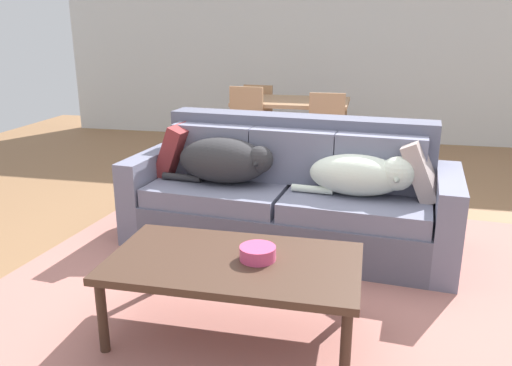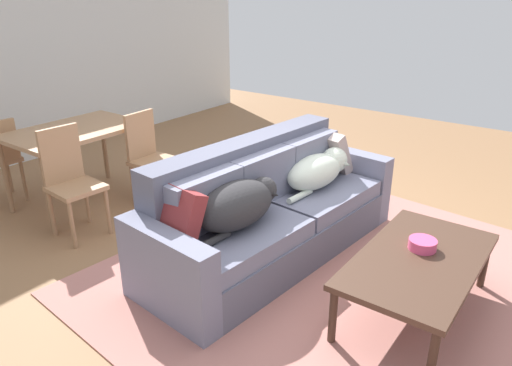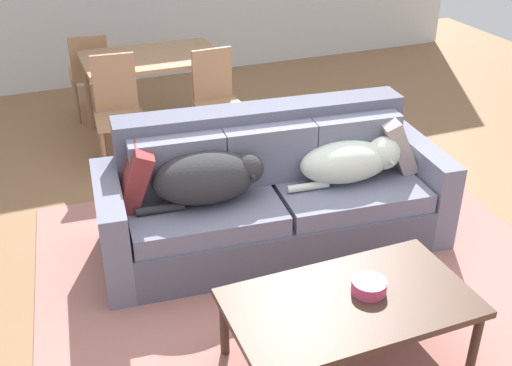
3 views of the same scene
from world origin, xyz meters
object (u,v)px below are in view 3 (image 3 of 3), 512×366
object	(u,v)px
couch	(272,195)
dining_table	(152,64)
throw_pillow_by_left_arm	(134,174)
coffee_table	(350,306)
dining_chair_near_left	(118,108)
dog_on_right_cushion	(352,161)
dining_chair_near_right	(217,98)
dog_on_left_cushion	(208,177)
dining_chair_far_left	(90,71)
bowl_on_coffee_table	(369,286)
throw_pillow_by_right_arm	(393,140)

from	to	relation	value
couch	dining_table	size ratio (longest dim) A/B	1.95
couch	throw_pillow_by_left_arm	xyz separation A→B (m)	(-0.90, 0.13, 0.28)
coffee_table	dining_chair_near_left	distance (m)	2.90
throw_pillow_by_left_arm	dining_table	world-z (taller)	throw_pillow_by_left_arm
dog_on_right_cushion	dining_chair_near_right	world-z (taller)	dining_chair_near_right
dining_chair_near_left	dining_chair_near_right	size ratio (longest dim) A/B	1.04
dog_on_left_cushion	coffee_table	xyz separation A→B (m)	(0.37, -1.20, -0.23)
dining_chair_far_left	dining_chair_near_right	bearing A→B (deg)	131.55
coffee_table	bowl_on_coffee_table	distance (m)	0.14
dog_on_left_cushion	couch	bearing A→B (deg)	12.94
coffee_table	throw_pillow_by_left_arm	bearing A→B (deg)	120.09
couch	dining_table	world-z (taller)	couch
coffee_table	dining_chair_far_left	xyz separation A→B (m)	(-0.70, 3.97, 0.10)
dog_on_right_cushion	dining_chair_near_right	distance (m)	1.73
dining_chair_far_left	dining_chair_near_left	bearing A→B (deg)	96.78
dining_chair_near_left	dining_table	bearing A→B (deg)	54.75
dog_on_right_cushion	dining_chair_near_right	xyz separation A→B (m)	(-0.40, 1.68, -0.09)
dog_on_right_cushion	dining_chair_near_left	distance (m)	2.13
dog_on_left_cushion	bowl_on_coffee_table	world-z (taller)	dog_on_left_cushion
throw_pillow_by_left_arm	dog_on_right_cushion	bearing A→B (deg)	-11.42
throw_pillow_by_right_arm	dining_table	world-z (taller)	throw_pillow_by_right_arm
bowl_on_coffee_table	dining_chair_near_left	world-z (taller)	dining_chair_near_left
couch	dining_chair_near_right	world-z (taller)	same
dining_chair_far_left	dog_on_right_cushion	bearing A→B (deg)	118.44
coffee_table	dining_table	world-z (taller)	dining_table
dog_on_left_cushion	dog_on_right_cushion	xyz separation A→B (m)	(0.98, -0.10, -0.02)
couch	dining_chair_near_right	xyz separation A→B (m)	(0.12, 1.52, 0.15)
couch	coffee_table	bearing A→B (deg)	-88.89
coffee_table	bowl_on_coffee_table	bearing A→B (deg)	12.27
dining_table	dining_chair_near_right	distance (m)	0.73
dog_on_left_cushion	dining_chair_near_right	bearing A→B (deg)	74.94
dining_chair_near_left	dining_chair_far_left	world-z (taller)	dining_chair_near_left
couch	dog_on_right_cushion	size ratio (longest dim) A/B	2.96
couch	throw_pillow_by_right_arm	size ratio (longest dim) A/B	5.94
dining_table	couch	bearing A→B (deg)	-81.55
dog_on_left_cushion	throw_pillow_by_right_arm	bearing A→B (deg)	6.19
dog_on_right_cushion	dining_table	xyz separation A→B (m)	(-0.83, 2.24, 0.10)
dog_on_right_cushion	dog_on_left_cushion	bearing A→B (deg)	179.74
dog_on_right_cushion	bowl_on_coffee_table	world-z (taller)	dog_on_right_cushion
coffee_table	dining_chair_near_right	world-z (taller)	dining_chair_near_right
dog_on_left_cushion	dining_chair_far_left	distance (m)	2.79
throw_pillow_by_right_arm	dining_chair_near_left	world-z (taller)	dining_chair_near_left
coffee_table	dining_chair_far_left	world-z (taller)	dining_chair_far_left
throw_pillow_by_right_arm	dining_chair_near_left	bearing A→B (deg)	135.62
throw_pillow_by_left_arm	dining_chair_near_right	xyz separation A→B (m)	(1.02, 1.39, -0.13)
coffee_table	dining_chair_near_left	xyz separation A→B (m)	(-0.64, 2.83, 0.14)
dining_table	dining_chair_near_left	distance (m)	0.69
coffee_table	bowl_on_coffee_table	xyz separation A→B (m)	(0.12, 0.03, 0.08)
throw_pillow_by_left_arm	dining_chair_near_left	world-z (taller)	dining_chair_near_left
throw_pillow_by_left_arm	dog_on_left_cushion	bearing A→B (deg)	-23.74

